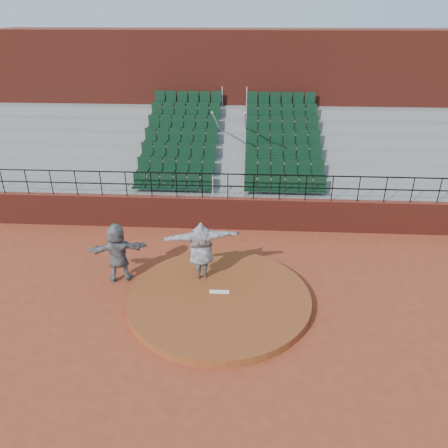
{
  "coord_description": "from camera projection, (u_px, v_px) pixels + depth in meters",
  "views": [
    {
      "loc": [
        0.79,
        -10.76,
        7.94
      ],
      "look_at": [
        0.0,
        2.5,
        1.4
      ],
      "focal_mm": 35.0,
      "sensor_mm": 36.0,
      "label": 1
    }
  ],
  "objects": [
    {
      "name": "ground",
      "position": [
        219.0,
        302.0,
        13.19
      ],
      "size": [
        90.0,
        90.0,
        0.0
      ],
      "primitive_type": "plane",
      "color": "#983C22",
      "rests_on": "ground"
    },
    {
      "name": "pitchers_mound",
      "position": [
        219.0,
        298.0,
        13.13
      ],
      "size": [
        5.5,
        5.5,
        0.25
      ],
      "primitive_type": "cylinder",
      "color": "brown",
      "rests_on": "ground"
    },
    {
      "name": "pitching_rubber",
      "position": [
        219.0,
        292.0,
        13.21
      ],
      "size": [
        0.6,
        0.15,
        0.03
      ],
      "primitive_type": "cube",
      "color": "white",
      "rests_on": "pitchers_mound"
    },
    {
      "name": "boundary_wall",
      "position": [
        228.0,
        213.0,
        17.38
      ],
      "size": [
        24.0,
        0.3,
        1.3
      ],
      "primitive_type": "cube",
      "color": "maroon",
      "rests_on": "ground"
    },
    {
      "name": "wall_railing",
      "position": [
        228.0,
        181.0,
        16.77
      ],
      "size": [
        24.04,
        0.05,
        1.03
      ],
      "color": "black",
      "rests_on": "boundary_wall"
    },
    {
      "name": "seating_deck",
      "position": [
        232.0,
        165.0,
        20.29
      ],
      "size": [
        24.0,
        5.97,
        4.63
      ],
      "color": "gray",
      "rests_on": "ground"
    },
    {
      "name": "press_box_facade",
      "position": [
        235.0,
        103.0,
        22.9
      ],
      "size": [
        24.0,
        3.0,
        7.1
      ],
      "primitive_type": "cube",
      "color": "maroon",
      "rests_on": "ground"
    },
    {
      "name": "pitcher",
      "position": [
        201.0,
        250.0,
        13.57
      ],
      "size": [
        2.46,
        1.16,
        1.94
      ],
      "primitive_type": "imported",
      "rotation": [
        0.0,
        0.0,
        3.37
      ],
      "color": "black",
      "rests_on": "pitchers_mound"
    },
    {
      "name": "fielder",
      "position": [
        118.0,
        253.0,
        13.86
      ],
      "size": [
        1.95,
        1.04,
        2.0
      ],
      "primitive_type": "imported",
      "rotation": [
        0.0,
        0.0,
        3.4
      ],
      "color": "black",
      "rests_on": "ground"
    }
  ]
}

